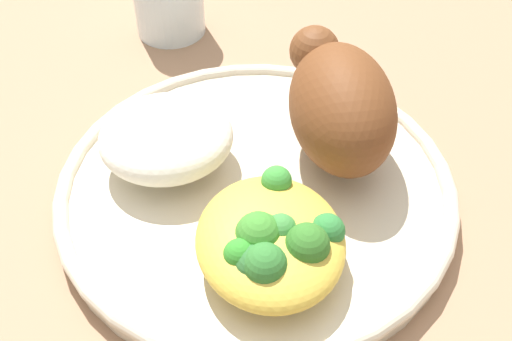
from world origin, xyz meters
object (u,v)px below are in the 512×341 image
(roasted_chicken, at_px, (340,104))
(rice_pile, at_px, (166,138))
(mac_cheese_with_broccoli, at_px, (270,241))
(plate, at_px, (256,191))

(roasted_chicken, height_order, rice_pile, roasted_chicken)
(roasted_chicken, distance_m, rice_pile, 0.12)
(roasted_chicken, bearing_deg, mac_cheese_with_broccoli, 146.96)
(plate, bearing_deg, roasted_chicken, -66.85)
(roasted_chicken, xyz_separation_m, mac_cheese_with_broccoli, (-0.10, 0.06, -0.02))
(plate, relative_size, roasted_chicken, 2.31)
(plate, height_order, rice_pile, rice_pile)
(plate, height_order, roasted_chicken, roasted_chicken)
(roasted_chicken, relative_size, rice_pile, 1.29)
(plate, xyz_separation_m, roasted_chicken, (0.03, -0.06, 0.05))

